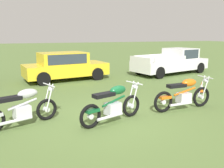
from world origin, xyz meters
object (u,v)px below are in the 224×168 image
(motorcycle_green, at_px, (113,104))
(traffic_cone, at_px, (201,88))
(pickup_truck_white, at_px, (173,61))
(motorcycle_silver, at_px, (22,108))
(motorcycle_orange, at_px, (184,94))
(car_yellow, at_px, (65,65))

(motorcycle_green, height_order, traffic_cone, motorcycle_green)
(pickup_truck_white, relative_size, traffic_cone, 10.93)
(pickup_truck_white, xyz_separation_m, traffic_cone, (-1.89, -4.53, -0.54))
(motorcycle_silver, bearing_deg, pickup_truck_white, 13.67)
(motorcycle_green, relative_size, pickup_truck_white, 0.39)
(traffic_cone, bearing_deg, motorcycle_green, -159.40)
(motorcycle_green, bearing_deg, pickup_truck_white, 26.58)
(motorcycle_orange, bearing_deg, motorcycle_silver, 173.43)
(car_yellow, xyz_separation_m, traffic_cone, (4.61, -4.81, -0.59))
(motorcycle_green, height_order, car_yellow, car_yellow)
(motorcycle_silver, distance_m, car_yellow, 6.35)
(motorcycle_orange, relative_size, car_yellow, 0.49)
(car_yellow, relative_size, traffic_cone, 9.41)
(motorcycle_orange, bearing_deg, traffic_cone, 34.35)
(pickup_truck_white, bearing_deg, car_yellow, 165.76)
(motorcycle_green, xyz_separation_m, traffic_cone, (4.58, 1.72, -0.28))
(motorcycle_green, relative_size, car_yellow, 0.45)
(motorcycle_silver, distance_m, motorcycle_green, 2.35)
(motorcycle_orange, bearing_deg, pickup_truck_white, 54.93)
(motorcycle_orange, distance_m, pickup_truck_white, 7.26)
(motorcycle_green, height_order, pickup_truck_white, pickup_truck_white)
(motorcycle_orange, xyz_separation_m, traffic_cone, (2.10, 1.53, -0.28))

